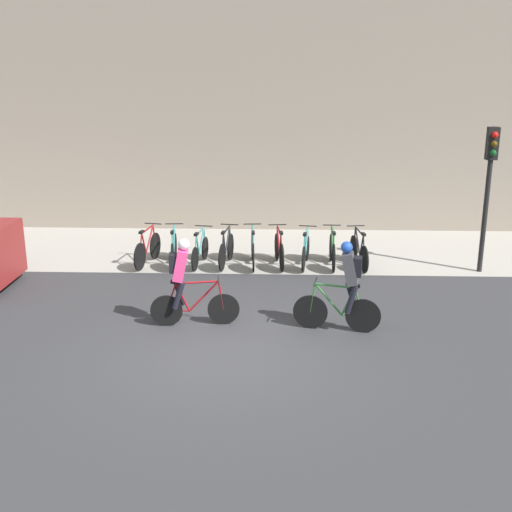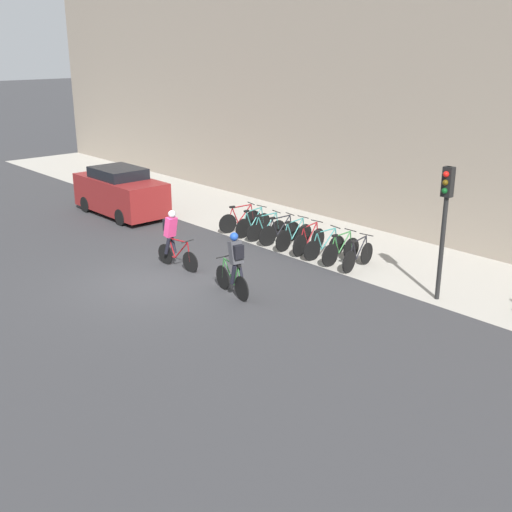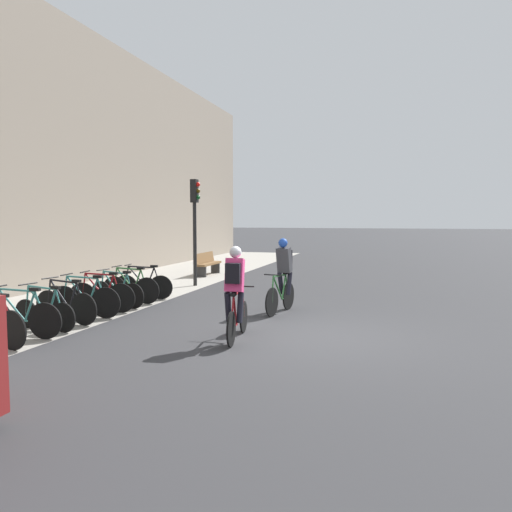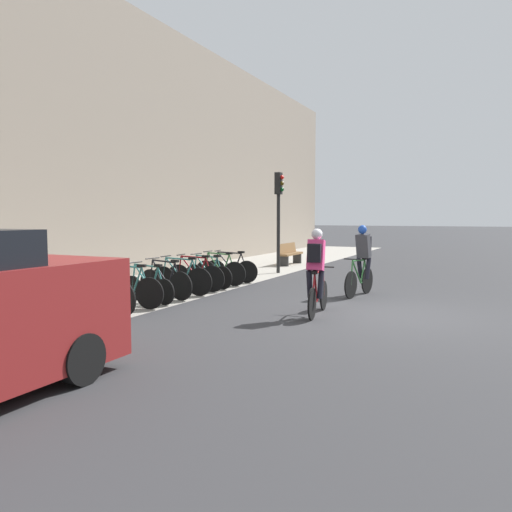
{
  "view_description": "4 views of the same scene",
  "coord_description": "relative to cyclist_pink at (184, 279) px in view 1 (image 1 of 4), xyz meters",
  "views": [
    {
      "loc": [
        0.96,
        -10.37,
        4.86
      ],
      "look_at": [
        0.51,
        2.79,
        0.97
      ],
      "focal_mm": 45.0,
      "sensor_mm": 36.0,
      "label": 1
    },
    {
      "loc": [
        14.43,
        -9.17,
        6.47
      ],
      "look_at": [
        2.09,
        1.98,
        0.89
      ],
      "focal_mm": 45.0,
      "sensor_mm": 36.0,
      "label": 2
    },
    {
      "loc": [
        -9.33,
        -1.61,
        2.27
      ],
      "look_at": [
        1.77,
        1.59,
        1.38
      ],
      "focal_mm": 35.0,
      "sensor_mm": 36.0,
      "label": 3
    },
    {
      "loc": [
        -10.2,
        -1.89,
        1.99
      ],
      "look_at": [
        0.3,
        3.09,
        1.07
      ],
      "focal_mm": 35.0,
      "sensor_mm": 36.0,
      "label": 4
    }
  ],
  "objects": [
    {
      "name": "parked_bike_4",
      "position": [
        1.16,
        3.99,
        -0.53
      ],
      "size": [
        0.46,
        1.76,
        0.99
      ],
      "color": "black",
      "rests_on": "ground"
    },
    {
      "name": "parked_bike_3",
      "position": [
        0.49,
        3.99,
        -0.54
      ],
      "size": [
        0.46,
        1.68,
        0.98
      ],
      "color": "black",
      "rests_on": "ground"
    },
    {
      "name": "parked_bike_7",
      "position": [
        3.17,
        3.99,
        -0.53
      ],
      "size": [
        0.46,
        1.68,
        0.99
      ],
      "color": "black",
      "rests_on": "ground"
    },
    {
      "name": "traffic_light_pole",
      "position": [
        6.79,
        3.67,
        1.5
      ],
      "size": [
        0.26,
        0.3,
        3.52
      ],
      "color": "black",
      "rests_on": "ground"
    },
    {
      "name": "cyclist_pink",
      "position": [
        0.0,
        0.0,
        0.0
      ],
      "size": [
        1.73,
        0.49,
        1.75
      ],
      "color": "black",
      "rests_on": "ground"
    },
    {
      "name": "parked_bike_1",
      "position": [
        -0.85,
        3.99,
        -0.54
      ],
      "size": [
        0.46,
        1.73,
        0.98
      ],
      "color": "black",
      "rests_on": "ground"
    },
    {
      "name": "parked_bike_2",
      "position": [
        -0.18,
        3.99,
        -0.57
      ],
      "size": [
        0.46,
        1.6,
        0.93
      ],
      "color": "black",
      "rests_on": "ground"
    },
    {
      "name": "parked_bike_8",
      "position": [
        3.84,
        3.99,
        -0.54
      ],
      "size": [
        0.46,
        1.68,
        0.97
      ],
      "color": "black",
      "rests_on": "ground"
    },
    {
      "name": "cyclist_grey",
      "position": [
        3.08,
        -0.18,
        0.0
      ],
      "size": [
        1.66,
        0.53,
        1.78
      ],
      "color": "black",
      "rests_on": "ground"
    },
    {
      "name": "parked_bike_5",
      "position": [
        1.83,
        3.99,
        -0.53
      ],
      "size": [
        0.46,
        1.67,
        0.99
      ],
      "color": "black",
      "rests_on": "ground"
    },
    {
      "name": "parked_bike_6",
      "position": [
        2.5,
        3.99,
        -0.55
      ],
      "size": [
        0.46,
        1.64,
        0.96
      ],
      "color": "black",
      "rests_on": "ground"
    },
    {
      "name": "parked_bike_0",
      "position": [
        -1.52,
        3.99,
        -0.54
      ],
      "size": [
        0.49,
        1.72,
        0.98
      ],
      "color": "black",
      "rests_on": "ground"
    },
    {
      "name": "building_facade",
      "position": [
        0.82,
        8.06,
        3.5
      ],
      "size": [
        44.0,
        0.6,
        8.9
      ],
      "primitive_type": "cube",
      "color": "gray",
      "rests_on": "ground"
    },
    {
      "name": "ground",
      "position": [
        0.82,
        -1.24,
        -0.95
      ],
      "size": [
        200.0,
        200.0,
        0.0
      ],
      "primitive_type": "plane",
      "color": "#333335"
    },
    {
      "name": "kerb_strip",
      "position": [
        0.82,
        5.51,
        -0.94
      ],
      "size": [
        44.0,
        4.5,
        0.01
      ],
      "primitive_type": "cube",
      "color": "#A39E93",
      "rests_on": "ground"
    }
  ]
}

